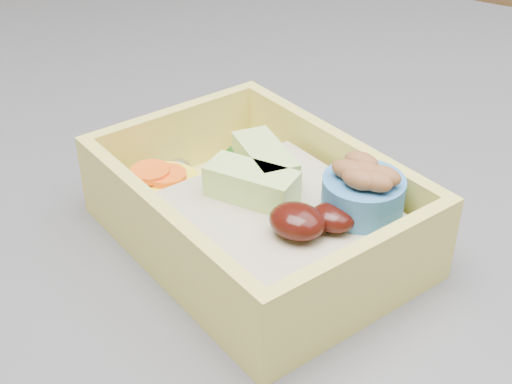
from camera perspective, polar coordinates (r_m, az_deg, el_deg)
The scene contains 1 object.
bento_box at distance 0.44m, azimuth 0.73°, elevation -1.67°, with size 0.23×0.20×0.07m.
Camera 1 is at (0.35, -0.53, 1.20)m, focal length 50.00 mm.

